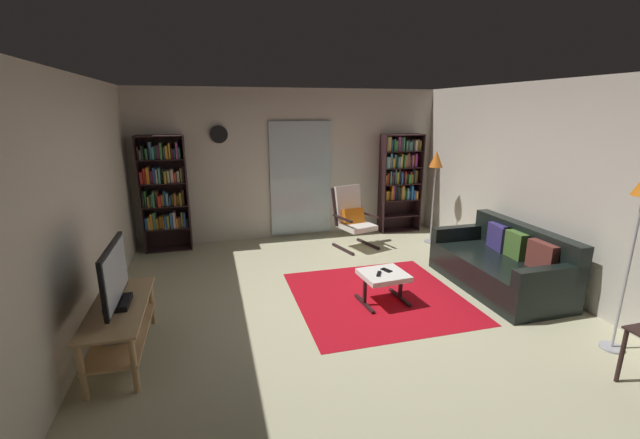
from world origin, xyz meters
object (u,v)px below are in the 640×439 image
Objects in this scene: bookshelf_near_sofa at (400,175)px; tv_remote at (379,274)px; lounge_armchair at (352,215)px; ottoman at (383,278)px; television at (115,278)px; tv_stand at (121,323)px; wall_clock at (219,134)px; bookshelf_near_tv at (163,190)px; leather_sofa at (502,265)px; cell_phone at (386,270)px; floor_lamp_by_shelf at (436,167)px.

tv_remote is at bearing -119.60° from bookshelf_near_sofa.
bookshelf_near_sofa is at bearing 29.84° from lounge_armchair.
ottoman is (-1.50, -2.74, -0.75)m from bookshelf_near_sofa.
ottoman is at bearing 7.81° from television.
wall_clock reaches higher than tv_stand.
tv_stand is at bearing -143.85° from bookshelf_near_sofa.
leather_sofa is at bearing -32.15° from bookshelf_near_tv.
tv_stand is 2.26× the size of ottoman.
bookshelf_near_sofa reaches higher than cell_phone.
floor_lamp_by_shelf is (1.74, 1.92, 1.01)m from ottoman.
cell_phone is (-1.44, -2.69, -0.68)m from bookshelf_near_sofa.
bookshelf_near_sofa reaches higher than floor_lamp_by_shelf.
tv_stand is 3.18m from bookshelf_near_tv.
wall_clock is at bearing 71.88° from tv_stand.
cell_phone is (-0.29, -2.03, -0.15)m from lounge_armchair.
television is at bearing -141.85° from lounge_armchair.
bookshelf_near_sofa reaches higher than tv_remote.
floor_lamp_by_shelf is 3.63m from wall_clock.
tv_stand is 1.23× the size of lounge_armchair.
floor_lamp_by_shelf is (1.68, 1.87, 0.94)m from cell_phone.
leather_sofa is (0.16, -2.73, -0.77)m from bookshelf_near_sofa.
lounge_armchair reaches higher than cell_phone.
leather_sofa is 1.74m from tv_remote.
television is at bearing -143.93° from bookshelf_near_sofa.
television is 3.04× the size of wall_clock.
tv_stand is 2.74m from tv_remote.
bookshelf_near_sofa is at bearing 0.39° from bookshelf_near_tv.
television is at bearing -141.95° from tv_remote.
tv_stand is 8.98× the size of cell_phone.
tv_stand is 2.88m from cell_phone.
bookshelf_near_sofa reaches higher than ottoman.
wall_clock is at bearing 150.17° from tv_remote.
bookshelf_near_tv is at bearing -169.84° from wall_clock.
tv_stand reaches higher than ottoman.
television is at bearing 167.02° from cell_phone.
cell_phone is at bearing -98.05° from lounge_armchair.
television is at bearing -108.13° from wall_clock.
floor_lamp_by_shelf is at bearing 26.30° from cell_phone.
lounge_armchair is 2.58m from wall_clock.
television reaches higher than lounge_armchair.
bookshelf_near_sofa reaches higher than tv_stand.
lounge_armchair is (-1.16, -0.66, -0.53)m from bookshelf_near_sofa.
floor_lamp_by_shelf is (4.38, -0.79, 0.33)m from bookshelf_near_tv.
bookshelf_near_sofa is at bearing 61.30° from ottoman.
bookshelf_near_tv is at bearing 134.21° from ottoman.
tv_stand is 4.33× the size of wall_clock.
bookshelf_near_sofa is at bearing 106.29° from floor_lamp_by_shelf.
wall_clock is at bearing 164.50° from floor_lamp_by_shelf.
lounge_armchair is at bearing -150.16° from bookshelf_near_sofa.
wall_clock reaches higher than tv_remote.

